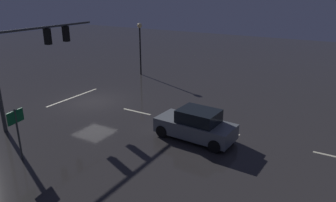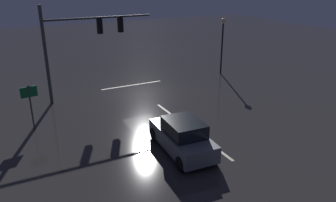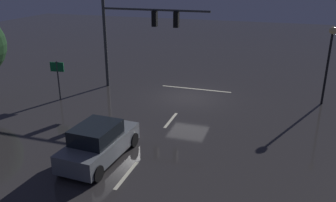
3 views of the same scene
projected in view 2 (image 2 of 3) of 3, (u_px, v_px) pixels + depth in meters
ground_plane at (141, 92)px, 24.92m from camera, size 80.00×80.00×0.00m
traffic_signal_assembly at (81, 37)px, 22.32m from camera, size 7.53×0.47×6.50m
lane_dash_far at (166, 110)px, 21.59m from camera, size 0.16×2.20×0.01m
lane_dash_mid at (220, 151)px, 16.60m from camera, size 0.16×2.20×0.01m
stop_bar at (132, 85)px, 26.52m from camera, size 5.00×0.16×0.01m
car_approaching at (182, 137)px, 16.31m from camera, size 2.11×4.45×1.70m
street_lamp_left_kerb at (223, 35)px, 28.49m from camera, size 0.44×0.44×4.82m
route_sign at (30, 98)px, 18.44m from camera, size 0.90×0.19×2.54m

